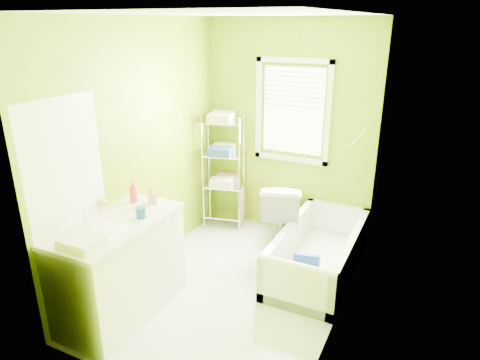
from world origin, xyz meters
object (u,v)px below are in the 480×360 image
at_px(toilet, 281,212).
at_px(wire_shelf_unit, 224,159).
at_px(bathtub, 317,259).
at_px(vanity, 120,266).

distance_m(toilet, wire_shelf_unit, 1.00).
relative_size(bathtub, vanity, 1.31).
xyz_separation_m(bathtub, wire_shelf_unit, (-1.44, 0.61, 0.74)).
bearing_deg(wire_shelf_unit, vanity, -89.71).
bearing_deg(toilet, wire_shelf_unit, -28.13).
bearing_deg(wire_shelf_unit, bathtub, -23.06).
height_order(bathtub, toilet, toilet).
height_order(bathtub, vanity, vanity).
relative_size(vanity, wire_shelf_unit, 0.82).
relative_size(bathtub, wire_shelf_unit, 1.07).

